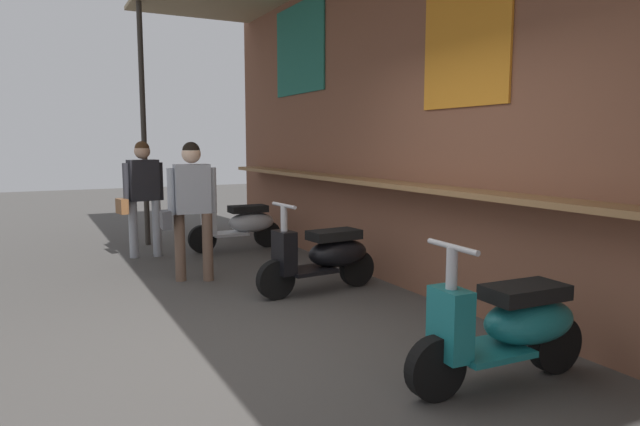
# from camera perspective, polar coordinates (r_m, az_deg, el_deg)

# --- Properties ---
(ground_plane) EXTENTS (33.28, 33.28, 0.00)m
(ground_plane) POSITION_cam_1_polar(r_m,az_deg,el_deg) (4.44, -4.15, -13.55)
(ground_plane) COLOR #474442
(market_stall_facade) EXTENTS (11.88, 2.33, 3.90)m
(market_stall_facade) POSITION_cam_1_polar(r_m,az_deg,el_deg) (5.23, 15.53, 13.07)
(market_stall_facade) COLOR brown
(market_stall_facade) RESTS_ON ground_plane
(scooter_silver) EXTENTS (0.46, 1.40, 0.97)m
(scooter_silver) POSITION_cam_1_polar(r_m,az_deg,el_deg) (8.33, -8.11, -1.07)
(scooter_silver) COLOR #B2B5BA
(scooter_silver) RESTS_ON ground_plane
(scooter_black) EXTENTS (0.49, 1.40, 0.97)m
(scooter_black) POSITION_cam_1_polar(r_m,az_deg,el_deg) (5.92, 0.47, -4.36)
(scooter_black) COLOR black
(scooter_black) RESTS_ON ground_plane
(scooter_teal) EXTENTS (0.47, 1.40, 0.97)m
(scooter_teal) POSITION_cam_1_polar(r_m,az_deg,el_deg) (3.90, 18.82, -10.87)
(scooter_teal) COLOR #197075
(scooter_teal) RESTS_ON ground_plane
(shopper_with_handbag) EXTENTS (0.27, 0.64, 1.59)m
(shopper_with_handbag) POSITION_cam_1_polar(r_m,az_deg,el_deg) (6.45, -13.06, 1.48)
(shopper_with_handbag) COLOR brown
(shopper_with_handbag) RESTS_ON ground_plane
(shopper_browsing) EXTENTS (0.33, 0.64, 1.60)m
(shopper_browsing) POSITION_cam_1_polar(r_m,az_deg,el_deg) (8.00, -17.71, 2.46)
(shopper_browsing) COLOR #999EA8
(shopper_browsing) RESTS_ON ground_plane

